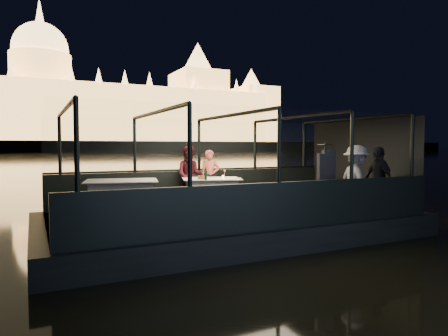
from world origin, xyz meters
name	(u,v)px	position (x,y,z in m)	size (l,w,h in m)	color
river_water	(55,156)	(0.00, 80.00, 0.00)	(500.00, 500.00, 0.00)	black
boat_hull	(231,234)	(0.00, 0.00, 0.00)	(8.60, 4.40, 1.00)	black
boat_deck	(231,214)	(0.00, 0.00, 0.48)	(8.00, 4.00, 0.04)	black
gunwale_port	(199,187)	(0.00, 2.00, 0.95)	(8.00, 0.08, 0.90)	black
gunwale_starboard	(279,206)	(0.00, -2.00, 0.95)	(8.00, 0.08, 0.90)	black
cabin_glass_port	(199,145)	(0.00, 2.00, 2.10)	(8.00, 0.02, 1.40)	#99B2B2
cabin_glass_starboard	(279,145)	(0.00, -2.00, 2.10)	(8.00, 0.02, 1.40)	#99B2B2
cabin_roof_glass	(231,115)	(0.00, 0.00, 2.80)	(8.00, 4.00, 0.02)	#99B2B2
end_wall_fore	(44,169)	(-4.00, 0.00, 1.65)	(0.02, 4.00, 2.30)	black
end_wall_aft	(360,162)	(4.00, 0.00, 1.65)	(0.02, 4.00, 2.30)	black
canopy_ribs	(231,165)	(0.00, 0.00, 1.65)	(8.00, 4.00, 2.30)	black
embankment	(41,148)	(0.00, 210.00, 1.00)	(400.00, 140.00, 6.00)	#423D33
parliament_building	(41,81)	(0.00, 175.00, 29.00)	(220.00, 32.00, 60.00)	#F2D18C
dining_table_central	(211,193)	(-0.10, 0.94, 0.89)	(1.45, 1.05, 0.77)	silver
dining_table_aft	(122,200)	(-2.42, 0.64, 0.89)	(1.56, 1.13, 0.83)	silver
chair_port_left	(196,189)	(-0.31, 1.46, 0.95)	(0.37, 0.37, 0.80)	black
chair_port_right	(214,188)	(0.19, 1.39, 0.95)	(0.39, 0.39, 0.83)	black
coat_stand	(325,178)	(1.44, -1.59, 1.40)	(0.46, 0.37, 1.66)	black
person_woman_coral	(210,177)	(0.18, 1.66, 1.25)	(0.53, 0.36, 1.48)	#CD614A
person_man_maroon	(190,177)	(-0.39, 1.66, 1.25)	(0.77, 0.60, 1.60)	#3F1118
passenger_stripe	(356,178)	(2.42, -1.51, 1.35)	(1.04, 0.59, 1.61)	white
passenger_dark	(378,177)	(3.13, -1.47, 1.35)	(0.93, 0.39, 1.58)	black
wine_bottle	(206,174)	(-0.43, 0.53, 1.42)	(0.06, 0.06, 0.28)	#14371D
bread_basket	(202,178)	(-0.43, 0.76, 1.31)	(0.22, 0.22, 0.09)	brown
amber_candle	(223,177)	(0.16, 0.78, 1.31)	(0.05, 0.05, 0.08)	#F9A13E
plate_near	(237,178)	(0.45, 0.60, 1.27)	(0.23, 0.23, 0.01)	silver
plate_far	(204,178)	(-0.29, 0.96, 1.27)	(0.25, 0.25, 0.02)	white
wine_glass_white	(203,176)	(-0.43, 0.68, 1.36)	(0.07, 0.07, 0.20)	silver
wine_glass_red	(224,174)	(0.29, 0.97, 1.36)	(0.07, 0.07, 0.20)	white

